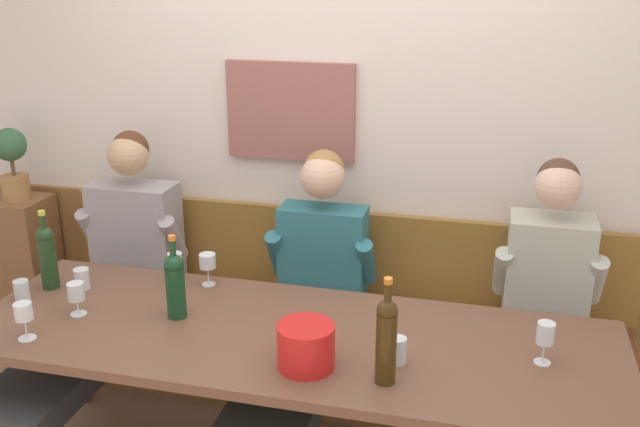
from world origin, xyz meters
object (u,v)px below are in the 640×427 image
at_px(wine_glass_by_bottle, 208,263).
at_px(potted_plant, 12,159).
at_px(person_center_right_seat, 103,292).
at_px(water_tumbler_center, 82,279).
at_px(dining_table, 289,349).
at_px(wine_bottle_green_tall, 47,255).
at_px(person_center_left_seat, 302,323).
at_px(water_tumbler_left, 398,350).
at_px(wine_glass_center_front, 24,313).
at_px(wine_glass_right_end, 76,293).
at_px(wine_bottle_amber_mid, 386,338).
at_px(wall_bench, 330,346).
at_px(ice_bucket, 306,346).
at_px(wine_bottle_clear_water, 175,283).
at_px(water_tumbler_right, 22,291).
at_px(person_left_seat, 547,342).
at_px(wine_glass_center_rear, 545,335).
at_px(wine_glass_mid_right, 175,263).

height_order(wine_glass_by_bottle, potted_plant, potted_plant).
relative_size(person_center_right_seat, water_tumbler_center, 14.42).
bearing_deg(dining_table, wine_bottle_green_tall, 172.99).
relative_size(person_center_left_seat, water_tumbler_center, 14.13).
bearing_deg(water_tumbler_left, person_center_left_seat, 138.36).
height_order(person_center_left_seat, wine_glass_center_front, person_center_left_seat).
distance_m(person_center_left_seat, wine_glass_by_bottle, 0.49).
distance_m(person_center_left_seat, wine_glass_right_end, 0.95).
bearing_deg(wine_bottle_amber_mid, person_center_right_seat, 157.85).
relative_size(wall_bench, ice_bucket, 13.80).
bearing_deg(dining_table, water_tumbler_center, 170.72).
height_order(dining_table, wine_bottle_clear_water, wine_bottle_clear_water).
bearing_deg(person_center_right_seat, water_tumbler_center, -84.45).
height_order(water_tumbler_right, potted_plant, potted_plant).
bearing_deg(wine_bottle_clear_water, wine_bottle_amber_mid, -16.42).
bearing_deg(ice_bucket, person_left_seat, 33.33).
xyz_separation_m(wine_bottle_clear_water, water_tumbler_right, (-0.70, -0.03, -0.10)).
bearing_deg(dining_table, wine_glass_right_end, -176.10).
bearing_deg(ice_bucket, person_center_left_seat, 107.27).
xyz_separation_m(person_center_left_seat, water_tumbler_right, (-1.14, -0.32, 0.17)).
height_order(person_center_right_seat, water_tumbler_right, person_center_right_seat).
distance_m(person_center_right_seat, ice_bucket, 1.28).
distance_m(person_center_right_seat, person_left_seat, 2.00).
height_order(person_center_left_seat, wine_glass_right_end, person_center_left_seat).
distance_m(wine_bottle_green_tall, water_tumbler_right, 0.18).
relative_size(dining_table, water_tumbler_center, 27.76).
distance_m(person_center_left_seat, wine_bottle_amber_mid, 0.77).
bearing_deg(wine_glass_center_rear, water_tumbler_left, -166.15).
height_order(wine_glass_center_rear, water_tumbler_right, wine_glass_center_rear).
relative_size(wine_glass_right_end, water_tumbler_right, 1.55).
relative_size(wine_glass_center_rear, water_tumbler_center, 1.75).
height_order(dining_table, wine_glass_center_front, wine_glass_center_front).
distance_m(person_center_right_seat, wine_glass_mid_right, 0.44).
bearing_deg(ice_bucket, wine_bottle_green_tall, 164.51).
height_order(water_tumbler_center, water_tumbler_right, water_tumbler_center).
xyz_separation_m(wine_glass_right_end, water_tumbler_right, (-0.30, 0.06, -0.05)).
bearing_deg(ice_bucket, person_center_right_seat, 154.14).
distance_m(wine_glass_center_front, potted_plant, 1.31).
bearing_deg(person_center_right_seat, wine_glass_by_bottle, -0.84).
bearing_deg(wine_glass_center_front, wine_glass_mid_right, 61.36).
bearing_deg(wine_bottle_green_tall, wine_bottle_clear_water, -9.96).
relative_size(wine_glass_center_front, wine_glass_right_end, 1.07).
distance_m(person_center_right_seat, wine_bottle_amber_mid, 1.57).
relative_size(person_center_left_seat, water_tumbler_right, 14.46).
bearing_deg(person_center_left_seat, wine_glass_by_bottle, 177.47).
distance_m(person_left_seat, wine_bottle_green_tall, 2.15).
bearing_deg(person_center_right_seat, dining_table, -18.67).
distance_m(wine_bottle_clear_water, water_tumbler_center, 0.54).
distance_m(wall_bench, potted_plant, 1.92).
xyz_separation_m(person_center_left_seat, water_tumbler_left, (0.47, -0.42, 0.17)).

